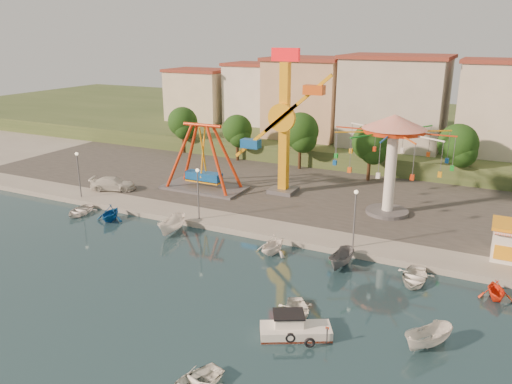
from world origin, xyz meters
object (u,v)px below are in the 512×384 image
Objects in this scene: rowboat_a at (297,311)px; skiff at (428,338)px; kamikaze_tower at (287,128)px; van at (113,184)px; pirate_ship_ride at (203,159)px; cabin_motorboat at (294,330)px; wave_swinger at (393,142)px.

skiff is at bearing -27.91° from rowboat_a.
van is (-19.16, -7.88, -7.06)m from kamikaze_tower.
pirate_ship_ride is 1.88× the size of van.
van is at bearing 124.69° from rowboat_a.
pirate_ship_ride is 11.32m from van.
rowboat_a is 0.64× the size of van.
cabin_motorboat is at bearing -65.96° from kamikaze_tower.
rowboat_a is (20.29, -20.62, -4.04)m from pirate_ship_ride.
wave_swinger is at bearing 60.17° from cabin_motorboat.
wave_swinger is 3.39× the size of rowboat_a.
kamikaze_tower is at bearing 164.62° from skiff.
rowboat_a is at bearing -45.46° from pirate_ship_ride.
kamikaze_tower is 12.34m from wave_swinger.
van is at bearing 121.85° from cabin_motorboat.
pirate_ship_ride reaches higher than skiff.
van is (-9.62, -5.16, -3.02)m from pirate_ship_ride.
rowboat_a is (10.74, -23.34, -8.07)m from kamikaze_tower.
cabin_motorboat is at bearing -142.11° from van.
cabin_motorboat is at bearing -91.85° from wave_swinger.
rowboat_a is at bearing -145.06° from skiff.
skiff is (8.66, 0.01, 0.38)m from rowboat_a.
pirate_ship_ride is at bearing 179.43° from skiff.
pirate_ship_ride is 0.86× the size of wave_swinger.
wave_swinger is (12.23, -1.65, -0.23)m from kamikaze_tower.
kamikaze_tower is 31.31m from skiff.
wave_swinger reaches higher than skiff.
van is (-30.62, 17.79, 0.94)m from cabin_motorboat.
pirate_ship_ride is at bearing -83.74° from van.
pirate_ship_ride is 35.72m from skiff.
skiff is (7.95, 2.35, 0.30)m from cabin_motorboat.
skiff is (28.95, -20.61, -3.66)m from pirate_ship_ride.
rowboat_a is at bearing -65.29° from kamikaze_tower.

